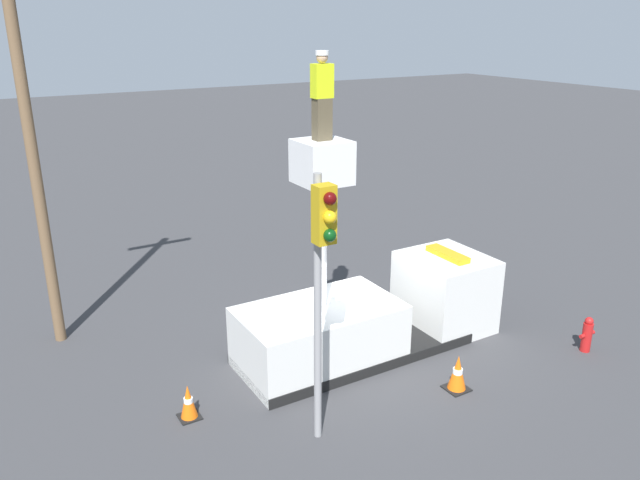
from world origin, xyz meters
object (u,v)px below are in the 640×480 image
object	(u,v)px
fire_hydrant	(587,335)
worker	(322,96)
traffic_cone_rear	(188,402)
bucket_truck	(370,314)
traffic_cone_curbside	(458,373)
traffic_light_pole	(322,261)
utility_pole	(32,152)

from	to	relation	value
fire_hydrant	worker	bearing A→B (deg)	154.43
traffic_cone_rear	bucket_truck	bearing A→B (deg)	5.64
fire_hydrant	traffic_cone_curbside	bearing A→B (deg)	175.06
traffic_light_pole	traffic_cone_curbside	distance (m)	4.66
traffic_light_pole	traffic_cone_curbside	size ratio (longest dim) A/B	6.38
traffic_light_pole	traffic_cone_rear	world-z (taller)	traffic_light_pole
bucket_truck	traffic_cone_rear	xyz separation A→B (m)	(-4.66, -0.46, -0.56)
fire_hydrant	traffic_cone_rear	size ratio (longest dim) A/B	1.21
utility_pole	worker	bearing A→B (deg)	-40.59
worker	fire_hydrant	distance (m)	8.44
worker	traffic_cone_curbside	world-z (taller)	worker
traffic_cone_rear	worker	bearing A→B (deg)	7.85
traffic_cone_rear	traffic_cone_curbside	xyz separation A→B (m)	(5.26, -1.94, 0.04)
bucket_truck	worker	size ratio (longest dim) A/B	3.71
traffic_light_pole	bucket_truck	bearing A→B (deg)	41.01
fire_hydrant	bucket_truck	bearing A→B (deg)	148.06
bucket_truck	traffic_cone_curbside	bearing A→B (deg)	-75.86
traffic_cone_curbside	fire_hydrant	bearing A→B (deg)	-4.94
traffic_cone_curbside	utility_pole	distance (m)	10.52
bucket_truck	traffic_cone_curbside	distance (m)	2.53
traffic_cone_curbside	traffic_light_pole	bearing A→B (deg)	179.85
fire_hydrant	traffic_cone_rear	world-z (taller)	fire_hydrant
bucket_truck	utility_pole	size ratio (longest dim) A/B	0.74
traffic_cone_rear	utility_pole	distance (m)	6.63
worker	bucket_truck	bearing A→B (deg)	0.00
bucket_truck	utility_pole	distance (m)	8.50
worker	utility_pole	bearing A→B (deg)	139.41
bucket_truck	utility_pole	xyz separation A→B (m)	(-6.30, 4.27, 3.78)
bucket_truck	traffic_cone_rear	size ratio (longest dim) A/B	8.88
traffic_cone_rear	fire_hydrant	bearing A→B (deg)	-14.08
traffic_light_pole	fire_hydrant	bearing A→B (deg)	-2.69
traffic_cone_rear	traffic_cone_curbside	bearing A→B (deg)	-20.22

